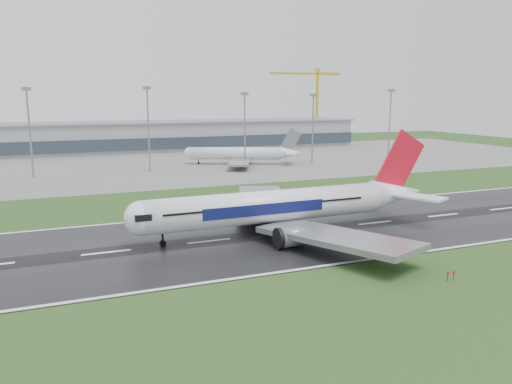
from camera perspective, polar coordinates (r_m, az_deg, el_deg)
name	(u,v)px	position (r m, az deg, el deg)	size (l,w,h in m)	color
ground	(298,232)	(107.72, 4.84, -4.59)	(520.00, 520.00, 0.00)	#234318
runway	(298,231)	(107.71, 4.84, -4.56)	(400.00, 45.00, 0.10)	black
apron	(172,163)	(224.45, -9.67, 3.35)	(400.00, 130.00, 0.08)	slate
terminal	(148,137)	(282.35, -12.35, 6.28)	(240.00, 36.00, 15.00)	gray
main_airliner	(290,185)	(104.75, 3.90, 0.76)	(69.02, 65.73, 20.38)	white
parked_airliner	(240,147)	(215.47, -1.84, 5.24)	(51.88, 48.31, 15.21)	silver
tower_crane	(317,106)	(334.22, 7.06, 9.87)	(48.02, 2.62, 47.16)	gold
floodmast_1	(30,135)	(193.25, -24.64, 5.97)	(0.64, 0.64, 31.10)	gray
floodmast_2	(149,131)	(195.81, -12.30, 6.85)	(0.64, 0.64, 31.74)	gray
floodmast_3	(245,132)	(206.27, -1.30, 6.99)	(0.64, 0.64, 29.70)	gray
floodmast_4	(313,130)	(219.53, 6.57, 7.09)	(0.64, 0.64, 29.20)	gray
floodmast_5	(390,126)	(241.50, 15.17, 7.38)	(0.64, 0.64, 31.38)	gray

